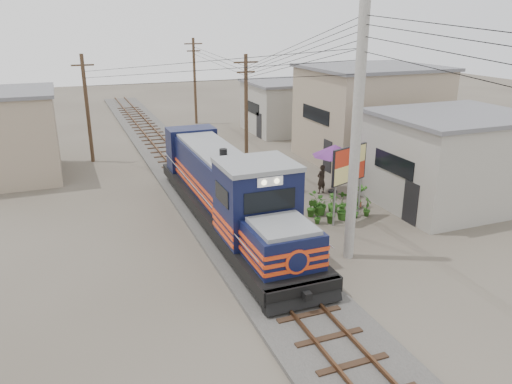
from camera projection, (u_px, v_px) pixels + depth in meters
name	position (u px, v px, depth m)	size (l,w,h in m)	color
ground	(263.00, 266.00, 19.34)	(120.00, 120.00, 0.00)	#473F35
ballast	(196.00, 187.00, 28.11)	(3.60, 70.00, 0.16)	#595651
track	(196.00, 184.00, 28.05)	(1.15, 70.00, 0.12)	#51331E
locomotive	(228.00, 191.00, 22.50)	(2.87, 15.59, 3.86)	black
utility_pole_main	(356.00, 135.00, 18.46)	(0.40, 0.40, 10.00)	#9E9B93
wooden_pole_mid	(246.00, 107.00, 31.99)	(1.60, 0.24, 7.00)	#4C3826
wooden_pole_far	(195.00, 80.00, 44.32)	(1.60, 0.24, 7.50)	#4C3826
wooden_pole_left	(87.00, 107.00, 32.24)	(1.60, 0.24, 7.00)	#4C3826
power_lines	(195.00, 51.00, 24.27)	(9.65, 19.00, 3.30)	black
shophouse_front	(452.00, 159.00, 25.16)	(7.35, 6.30, 4.70)	gray
shophouse_mid	(369.00, 113.00, 33.17)	(8.40, 7.35, 6.20)	gray
shophouse_back	(286.00, 106.00, 41.78)	(6.30, 6.30, 4.20)	gray
shophouse_left	(2.00, 136.00, 29.11)	(6.30, 6.30, 5.20)	gray
billboard	(349.00, 166.00, 22.81)	(2.22, 0.97, 3.62)	#99999E
market_umbrella	(335.00, 150.00, 26.77)	(2.60, 2.60, 2.70)	black
vendor	(321.00, 179.00, 27.15)	(0.58, 0.38, 1.60)	black
plant_nursery	(334.00, 206.00, 24.07)	(3.38, 2.11, 1.13)	#295919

